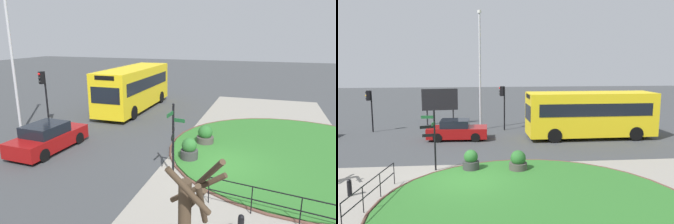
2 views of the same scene
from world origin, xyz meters
The scene contains 15 objects.
ground centered at (0.00, 0.00, 0.00)m, with size 120.00×120.00×0.00m, color #3D3F42.
sidewalk_paving centered at (0.00, -1.71, 0.01)m, with size 32.00×8.58×0.02m, color gray.
grass_island centered at (2.67, -3.25, 0.05)m, with size 12.30×12.30×0.10m, color #2D6B28.
grass_kerb_ring centered at (2.67, -3.25, 0.06)m, with size 12.61×12.61×0.11m, color brown.
signpost_directional centered at (-1.75, 1.73, 1.83)m, with size 0.74×0.56×3.14m.
bollard_foreground centered at (-4.83, -1.32, 0.38)m, with size 0.19×0.19×0.74m.
railing_grass_edge centered at (-3.65, -2.27, 0.67)m, with size 0.72×4.44×1.02m.
bus_yellow centered at (8.73, 8.31, 1.78)m, with size 9.17×2.74×3.33m.
car_far_lane centered at (-0.88, 8.76, 0.67)m, with size 4.30×2.05×1.43m.
traffic_light_near centered at (-7.79, 12.03, 2.43)m, with size 0.49×0.28×3.29m.
traffic_light_far centered at (2.67, 11.83, 2.62)m, with size 0.48×0.32×3.57m.
lamppost_tall centered at (0.88, 12.25, 5.06)m, with size 0.32×0.32×9.52m.
billboard_left centered at (-2.61, 14.79, 2.15)m, with size 3.10×0.52×3.18m.
planter_near_signpost centered at (0.14, 1.53, 0.50)m, with size 0.83×0.83×1.10m.
planter_kerbside centered at (2.53, 1.25, 0.48)m, with size 0.92×0.92×1.08m.
Camera 2 is at (0.30, -15.25, 5.51)m, focal length 36.28 mm.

